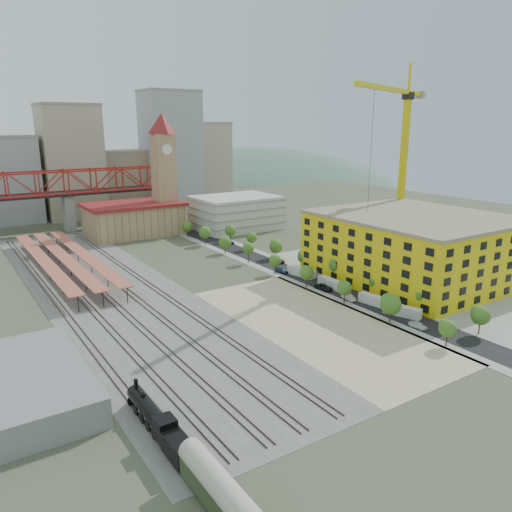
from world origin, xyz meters
TOP-DOWN VIEW (x-y plane):
  - ground at (0.00, 0.00)m, footprint 400.00×400.00m
  - ballast_strip at (-36.00, 17.50)m, footprint 36.00×165.00m
  - dirt_lot at (-4.00, -31.50)m, footprint 28.00×67.00m
  - street_asphalt at (16.00, 15.00)m, footprint 12.00×170.00m
  - sidewalk_west at (10.50, 15.00)m, footprint 3.00×170.00m
  - sidewalk_east at (21.50, 15.00)m, footprint 3.00×170.00m
  - construction_pad at (45.00, -20.00)m, footprint 50.00×90.00m
  - rail_tracks at (-37.80, 17.50)m, footprint 26.56×160.00m
  - platform_canopies at (-41.00, 45.00)m, footprint 16.00×80.00m
  - station_hall at (-5.00, 82.00)m, footprint 38.00×24.00m
  - clock_tower at (8.00, 79.99)m, footprint 12.00×12.00m
  - parking_garage at (36.00, 70.00)m, footprint 34.00×26.00m
  - truss_bridge at (-25.00, 105.00)m, footprint 94.00×9.60m
  - construction_building at (42.00, -20.00)m, footprint 44.60×50.60m
  - warehouse at (-66.00, -30.00)m, footprint 22.00×32.00m
  - street_trees at (16.00, 5.00)m, footprint 15.40×124.40m
  - skyline at (7.47, 142.31)m, footprint 133.00×46.00m
  - distant_hills at (45.28, 260.00)m, footprint 647.00×264.00m
  - locomotive at (-50.00, -50.60)m, footprint 2.75×21.24m
  - coach at (-50.00, -70.40)m, footprint 3.05×17.70m
  - tower_crane at (58.67, 2.18)m, footprint 54.98×25.02m
  - site_trailer_a at (16.00, -38.85)m, footprint 5.13×8.99m
  - site_trailer_b at (16.00, -30.18)m, footprint 3.67×8.95m
  - site_trailer_c at (16.00, -13.84)m, footprint 2.42×8.89m
  - site_trailer_d at (16.00, -0.60)m, footprint 4.19×9.64m
  - car_0 at (13.00, -45.87)m, footprint 1.90×4.34m
  - car_1 at (13.00, -23.99)m, footprint 2.14×4.78m
  - car_2 at (13.00, -14.34)m, footprint 2.55×5.42m
  - car_3 at (13.00, 5.05)m, footprint 2.56×4.83m
  - car_4 at (19.00, -36.11)m, footprint 2.21×4.42m
  - car_5 at (19.00, -3.58)m, footprint 1.77×4.66m
  - car_6 at (19.00, 15.04)m, footprint 2.55×5.27m
  - car_7 at (19.00, 46.62)m, footprint 2.35×4.79m

SIDE VIEW (x-z plane):
  - distant_hills at x=45.28m, z-range -193.04..33.96m
  - ground at x=0.00m, z-range 0.00..0.00m
  - street_trees at x=16.00m, z-range -4.00..4.00m
  - sidewalk_west at x=10.50m, z-range 0.00..0.04m
  - sidewalk_east at x=21.50m, z-range 0.00..0.04m
  - ballast_strip at x=-36.00m, z-range 0.00..0.06m
  - dirt_lot at x=-4.00m, z-range 0.00..0.06m
  - street_asphalt at x=16.00m, z-range 0.00..0.06m
  - construction_pad at x=45.00m, z-range 0.00..0.06m
  - rail_tracks at x=-37.80m, z-range 0.06..0.24m
  - car_3 at x=13.00m, z-range 0.00..1.33m
  - car_7 at x=19.00m, z-range 0.00..1.34m
  - car_6 at x=19.00m, z-range 0.00..1.45m
  - car_4 at x=19.00m, z-range 0.00..1.45m
  - car_0 at x=13.00m, z-range 0.00..1.45m
  - car_2 at x=13.00m, z-range 0.00..1.50m
  - car_5 at x=19.00m, z-range 0.00..1.52m
  - car_1 at x=13.00m, z-range 0.00..1.52m
  - site_trailer_b at x=16.00m, z-range 0.00..2.38m
  - site_trailer_a at x=16.00m, z-range 0.00..2.39m
  - site_trailer_c at x=16.00m, z-range 0.00..2.43m
  - site_trailer_d at x=16.00m, z-range 0.00..2.56m
  - locomotive at x=-50.00m, z-range -0.67..4.64m
  - warehouse at x=-66.00m, z-range 0.00..5.00m
  - coach at x=-50.00m, z-range 0.18..5.73m
  - platform_canopies at x=-41.00m, z-range 1.93..6.06m
  - station_hall at x=-5.00m, z-range 0.12..13.22m
  - parking_garage at x=36.00m, z-range 0.00..14.00m
  - construction_building at x=42.00m, z-range 0.01..18.81m
  - truss_bridge at x=-25.00m, z-range 6.06..31.66m
  - skyline at x=7.47m, z-range -7.19..52.81m
  - clock_tower at x=8.00m, z-range 2.70..54.70m
  - tower_crane at x=58.67m, z-range 7.36..70.22m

